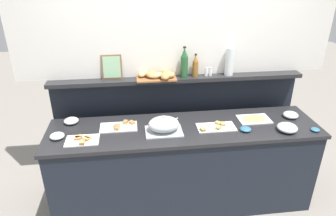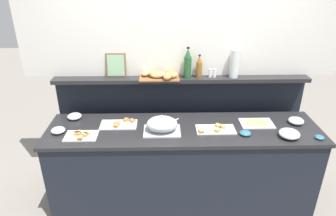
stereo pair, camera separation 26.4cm
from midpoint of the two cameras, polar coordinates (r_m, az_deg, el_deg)
ground_plane at (r=3.88m, az=4.01°, el=-11.12°), size 12.00×12.00×0.00m
buffet_counter at (r=3.14m, az=5.22°, el=-11.02°), size 2.59×0.65×0.90m
back_ledge_unit at (r=3.44m, az=4.48°, el=-3.25°), size 2.63×0.22×1.26m
upper_wall_panel at (r=3.07m, az=5.28°, el=18.21°), size 3.23×0.08×1.34m
sandwich_platter_side at (r=2.90m, az=11.50°, el=-3.98°), size 0.36×0.18×0.04m
sandwich_platter_front at (r=2.94m, az=-6.52°, el=-3.08°), size 0.35×0.19×0.04m
sandwich_platter_rear at (r=2.81m, az=-13.40°, el=-5.08°), size 0.29×0.19×0.04m
cold_cuts_platter at (r=3.11m, az=18.67°, el=-2.74°), size 0.31×0.21×0.02m
serving_cloche at (r=2.78m, az=1.57°, el=-3.21°), size 0.34×0.24×0.17m
glass_bowl_large at (r=3.25m, az=25.07°, el=-2.27°), size 0.15×0.15×0.06m
glass_bowl_medium at (r=2.93m, az=-17.51°, el=-4.11°), size 0.13×0.13×0.05m
glass_bowl_small at (r=2.98m, az=24.21°, el=-4.53°), size 0.18×0.18×0.07m
glass_bowl_extra at (r=3.14m, az=-14.86°, el=-1.60°), size 0.14×0.14×0.06m
condiment_bowl_dark at (r=2.88m, az=16.88°, el=-4.58°), size 0.10×0.10×0.04m
condiment_bowl_teal at (r=3.08m, az=28.80°, el=-4.89°), size 0.08×0.08×0.03m
serving_tongs at (r=2.99m, az=3.41°, el=-2.56°), size 0.16×0.16×0.01m
wine_bottle_green at (r=3.08m, az=6.19°, el=8.15°), size 0.08×0.08×0.32m
vinegar_bottle_amber at (r=3.12m, az=8.30°, el=7.52°), size 0.06×0.06×0.24m
salt_shaker at (r=3.16m, az=10.33°, el=6.40°), size 0.03×0.03×0.09m
pepper_shaker at (r=3.17m, az=11.11°, el=6.39°), size 0.03×0.03×0.09m
bread_basket at (r=3.07m, az=1.15°, el=6.19°), size 0.40×0.30×0.08m
framed_picture at (r=3.12m, az=-7.37°, el=7.90°), size 0.20×0.05×0.24m
water_carafe at (r=3.18m, az=14.74°, el=8.02°), size 0.09×0.09×0.28m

